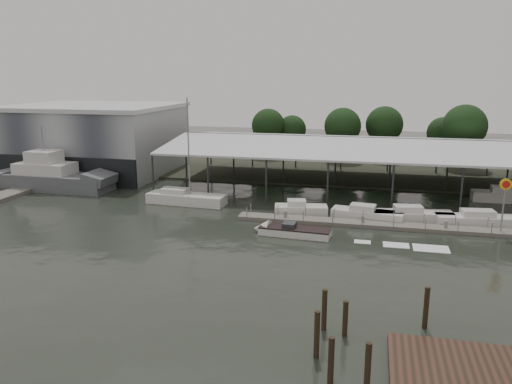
% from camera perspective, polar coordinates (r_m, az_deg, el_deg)
% --- Properties ---
extents(ground, '(200.00, 200.00, 0.00)m').
position_cam_1_polar(ground, '(45.18, -6.40, -6.31)').
color(ground, '#242A22').
rests_on(ground, ground).
extents(land_strip_far, '(140.00, 30.00, 0.30)m').
position_cam_1_polar(land_strip_far, '(84.63, 3.13, 3.12)').
color(land_strip_far, '#323528').
rests_on(land_strip_far, ground).
extents(land_strip_west, '(20.00, 40.00, 0.30)m').
position_cam_1_polar(land_strip_west, '(90.01, -24.34, 2.56)').
color(land_strip_west, '#323528').
rests_on(land_strip_west, ground).
extents(storage_warehouse, '(24.50, 20.50, 10.50)m').
position_cam_1_polar(storage_warehouse, '(82.46, -18.04, 5.86)').
color(storage_warehouse, '#9DA2A7').
rests_on(storage_warehouse, ground).
extents(covered_boat_shed, '(58.24, 24.00, 6.96)m').
position_cam_1_polar(covered_boat_shed, '(68.64, 15.24, 5.36)').
color(covered_boat_shed, silver).
rests_on(covered_boat_shed, ground).
extents(trawler_dock, '(3.00, 18.00, 0.50)m').
position_cam_1_polar(trawler_dock, '(71.58, -25.66, 0.02)').
color(trawler_dock, '#67635A').
rests_on(trawler_dock, ground).
extents(floating_dock, '(28.00, 2.00, 1.40)m').
position_cam_1_polar(floating_dock, '(52.19, 13.19, -3.63)').
color(floating_dock, '#67635A').
rests_on(floating_dock, ground).
extents(shell_fuel_sign, '(1.10, 0.18, 5.55)m').
position_cam_1_polar(shell_fuel_sign, '(52.73, 26.55, -0.35)').
color(shell_fuel_sign, gray).
rests_on(shell_fuel_sign, ground).
extents(grey_trawler, '(16.80, 4.93, 8.84)m').
position_cam_1_polar(grey_trawler, '(72.01, -22.17, 1.52)').
color(grey_trawler, '#585C61').
rests_on(grey_trawler, ground).
extents(white_sailboat, '(9.65, 3.18, 12.73)m').
position_cam_1_polar(white_sailboat, '(60.07, -8.10, -0.73)').
color(white_sailboat, silver).
rests_on(white_sailboat, ground).
extents(speedboat_underway, '(18.53, 3.44, 2.00)m').
position_cam_1_polar(speedboat_underway, '(48.23, 3.73, -4.47)').
color(speedboat_underway, silver).
rests_on(speedboat_underway, ground).
extents(moored_cruiser_0, '(6.04, 3.20, 1.70)m').
position_cam_1_polar(moored_cruiser_0, '(55.09, 5.08, -1.98)').
color(moored_cruiser_0, silver).
rests_on(moored_cruiser_0, ground).
extents(moored_cruiser_1, '(7.69, 3.25, 1.70)m').
position_cam_1_polar(moored_cruiser_1, '(54.23, 12.53, -2.50)').
color(moored_cruiser_1, silver).
rests_on(moored_cruiser_1, ground).
extents(moored_cruiser_2, '(8.51, 3.44, 1.70)m').
position_cam_1_polar(moored_cruiser_2, '(55.05, 17.38, -2.57)').
color(moored_cruiser_2, silver).
rests_on(moored_cruiser_2, ground).
extents(moored_cruiser_3, '(9.39, 3.33, 1.70)m').
position_cam_1_polar(moored_cruiser_3, '(55.86, 24.38, -2.94)').
color(moored_cruiser_3, silver).
rests_on(moored_cruiser_3, ground).
extents(mooring_pilings, '(6.41, 7.93, 3.43)m').
position_cam_1_polar(mooring_pilings, '(29.17, 11.01, -15.92)').
color(mooring_pilings, '#2F2317').
rests_on(mooring_pilings, ground).
extents(horizon_tree_line, '(66.29, 11.86, 10.44)m').
position_cam_1_polar(horizon_tree_line, '(89.00, 19.19, 6.76)').
color(horizon_tree_line, black).
rests_on(horizon_tree_line, ground).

